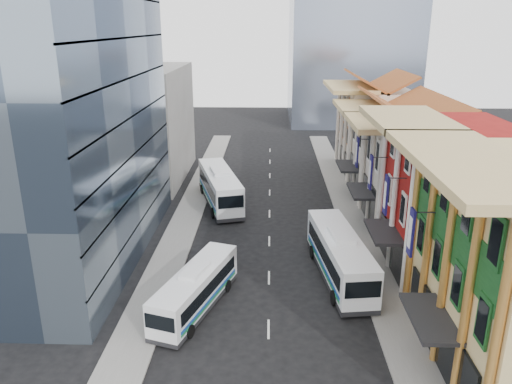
{
  "coord_description": "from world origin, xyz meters",
  "views": [
    {
      "loc": [
        -0.02,
        -20.11,
        18.97
      ],
      "look_at": [
        -1.19,
        20.92,
        5.13
      ],
      "focal_mm": 35.0,
      "sensor_mm": 36.0,
      "label": 1
    }
  ],
  "objects_px": {
    "bus_left_near": "(196,288)",
    "bus_right": "(340,255)",
    "bus_left_far": "(220,186)",
    "office_tower": "(52,78)"
  },
  "relations": [
    {
      "from": "office_tower",
      "to": "bus_left_near",
      "type": "relative_size",
      "value": 3.02
    },
    {
      "from": "office_tower",
      "to": "bus_left_far",
      "type": "relative_size",
      "value": 2.37
    },
    {
      "from": "office_tower",
      "to": "bus_left_near",
      "type": "distance_m",
      "value": 19.91
    },
    {
      "from": "bus_left_near",
      "to": "bus_right",
      "type": "bearing_deg",
      "value": 42.5
    },
    {
      "from": "office_tower",
      "to": "bus_left_far",
      "type": "distance_m",
      "value": 21.63
    },
    {
      "from": "bus_right",
      "to": "office_tower",
      "type": "bearing_deg",
      "value": 163.39
    },
    {
      "from": "bus_left_far",
      "to": "bus_right",
      "type": "distance_m",
      "value": 20.0
    },
    {
      "from": "office_tower",
      "to": "bus_right",
      "type": "distance_m",
      "value": 26.29
    },
    {
      "from": "office_tower",
      "to": "bus_left_far",
      "type": "height_order",
      "value": "office_tower"
    },
    {
      "from": "bus_left_near",
      "to": "bus_left_far",
      "type": "xyz_separation_m",
      "value": [
        -0.43,
        21.56,
        0.44
      ]
    }
  ]
}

